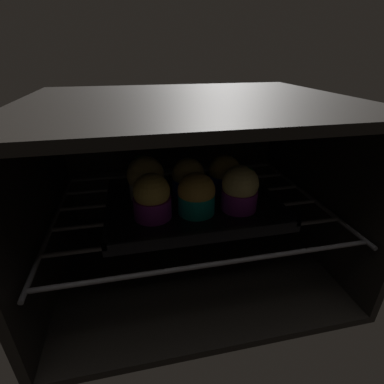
{
  "coord_description": "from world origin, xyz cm",
  "views": [
    {
      "loc": [
        -10.78,
        -29.94,
        43.03
      ],
      "look_at": [
        0.0,
        20.35,
        17.57
      ],
      "focal_mm": 26.73,
      "sensor_mm": 36.0,
      "label": 1
    }
  ],
  "objects_px": {
    "muffin_row0_col0": "(152,197)",
    "muffin_row0_col1": "(197,195)",
    "muffin_row1_col2": "(224,175)",
    "muffin_row1_col0": "(146,178)",
    "baking_tray": "(192,205)",
    "muffin_row1_col1": "(187,179)",
    "muffin_row0_col2": "(240,189)"
  },
  "relations": [
    {
      "from": "muffin_row0_col0",
      "to": "muffin_row0_col1",
      "type": "relative_size",
      "value": 1.07
    },
    {
      "from": "muffin_row1_col2",
      "to": "muffin_row1_col0",
      "type": "bearing_deg",
      "value": 179.11
    },
    {
      "from": "muffin_row1_col0",
      "to": "muffin_row1_col2",
      "type": "height_order",
      "value": "muffin_row1_col0"
    },
    {
      "from": "baking_tray",
      "to": "muffin_row1_col2",
      "type": "xyz_separation_m",
      "value": [
        0.08,
        0.04,
        0.04
      ]
    },
    {
      "from": "muffin_row0_col0",
      "to": "muffin_row0_col1",
      "type": "distance_m",
      "value": 0.08
    },
    {
      "from": "muffin_row0_col0",
      "to": "muffin_row1_col1",
      "type": "xyz_separation_m",
      "value": [
        0.08,
        0.08,
        -0.0
      ]
    },
    {
      "from": "muffin_row0_col0",
      "to": "muffin_row0_col2",
      "type": "relative_size",
      "value": 0.97
    },
    {
      "from": "muffin_row0_col0",
      "to": "muffin_row0_col2",
      "type": "xyz_separation_m",
      "value": [
        0.17,
        -0.0,
        0.0
      ]
    },
    {
      "from": "muffin_row0_col1",
      "to": "muffin_row1_col2",
      "type": "relative_size",
      "value": 1.01
    },
    {
      "from": "muffin_row0_col2",
      "to": "muffin_row1_col2",
      "type": "relative_size",
      "value": 1.11
    },
    {
      "from": "baking_tray",
      "to": "muffin_row1_col0",
      "type": "distance_m",
      "value": 0.11
    },
    {
      "from": "muffin_row0_col0",
      "to": "muffin_row1_col0",
      "type": "xyz_separation_m",
      "value": [
        -0.01,
        0.09,
        0.0
      ]
    },
    {
      "from": "muffin_row1_col0",
      "to": "muffin_row1_col2",
      "type": "relative_size",
      "value": 1.11
    },
    {
      "from": "baking_tray",
      "to": "muffin_row0_col1",
      "type": "height_order",
      "value": "muffin_row0_col1"
    },
    {
      "from": "baking_tray",
      "to": "muffin_row0_col0",
      "type": "height_order",
      "value": "muffin_row0_col0"
    },
    {
      "from": "muffin_row1_col2",
      "to": "muffin_row1_col1",
      "type": "bearing_deg",
      "value": -176.39
    },
    {
      "from": "baking_tray",
      "to": "muffin_row1_col1",
      "type": "xyz_separation_m",
      "value": [
        -0.0,
        0.04,
        0.04
      ]
    },
    {
      "from": "muffin_row0_col2",
      "to": "muffin_row0_col0",
      "type": "bearing_deg",
      "value": 178.71
    },
    {
      "from": "muffin_row1_col0",
      "to": "muffin_row1_col1",
      "type": "height_order",
      "value": "muffin_row1_col0"
    },
    {
      "from": "baking_tray",
      "to": "muffin_row0_col2",
      "type": "height_order",
      "value": "muffin_row0_col2"
    },
    {
      "from": "muffin_row0_col2",
      "to": "baking_tray",
      "type": "bearing_deg",
      "value": 153.4
    },
    {
      "from": "muffin_row0_col1",
      "to": "muffin_row0_col2",
      "type": "xyz_separation_m",
      "value": [
        0.08,
        -0.0,
        0.01
      ]
    },
    {
      "from": "muffin_row0_col1",
      "to": "muffin_row1_col2",
      "type": "height_order",
      "value": "same"
    },
    {
      "from": "muffin_row0_col0",
      "to": "muffin_row0_col2",
      "type": "bearing_deg",
      "value": -1.29
    },
    {
      "from": "muffin_row1_col2",
      "to": "baking_tray",
      "type": "bearing_deg",
      "value": -151.57
    },
    {
      "from": "baking_tray",
      "to": "muffin_row1_col2",
      "type": "relative_size",
      "value": 4.25
    },
    {
      "from": "muffin_row0_col1",
      "to": "muffin_row1_col2",
      "type": "xyz_separation_m",
      "value": [
        0.08,
        0.08,
        -0.0
      ]
    },
    {
      "from": "baking_tray",
      "to": "muffin_row0_col1",
      "type": "xyz_separation_m",
      "value": [
        0.0,
        -0.04,
        0.04
      ]
    },
    {
      "from": "muffin_row0_col2",
      "to": "muffin_row1_col1",
      "type": "height_order",
      "value": "muffin_row0_col2"
    },
    {
      "from": "muffin_row0_col1",
      "to": "muffin_row1_col2",
      "type": "bearing_deg",
      "value": 46.3
    },
    {
      "from": "muffin_row0_col0",
      "to": "muffin_row1_col0",
      "type": "height_order",
      "value": "muffin_row1_col0"
    },
    {
      "from": "muffin_row0_col0",
      "to": "muffin_row1_col2",
      "type": "xyz_separation_m",
      "value": [
        0.16,
        0.08,
        -0.0
      ]
    }
  ]
}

